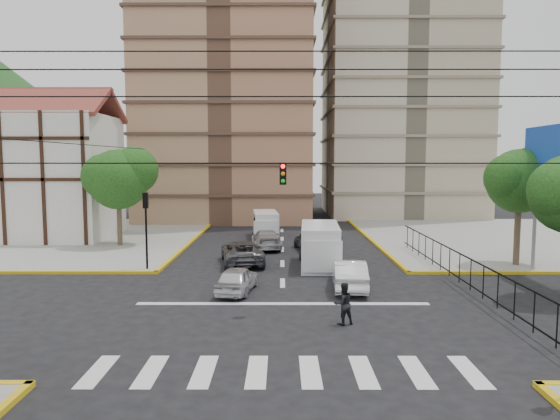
{
  "coord_description": "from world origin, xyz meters",
  "views": [
    {
      "loc": [
        -0.07,
        -20.45,
        6.28
      ],
      "look_at": [
        -0.13,
        3.17,
        4.0
      ],
      "focal_mm": 32.0,
      "sensor_mm": 36.0,
      "label": 1
    }
  ],
  "objects_px": {
    "van_left_lane": "(265,225)",
    "car_white_front_right": "(349,274)",
    "pedestrian_crosswalk": "(343,304)",
    "traffic_light_nw": "(146,218)",
    "van_right_lane": "(320,247)",
    "car_silver_front_left": "(237,279)"
  },
  "relations": [
    {
      "from": "traffic_light_nw",
      "to": "van_left_lane",
      "type": "distance_m",
      "value": 14.31
    },
    {
      "from": "traffic_light_nw",
      "to": "car_silver_front_left",
      "type": "bearing_deg",
      "value": -39.5
    },
    {
      "from": "traffic_light_nw",
      "to": "car_silver_front_left",
      "type": "relative_size",
      "value": 1.17
    },
    {
      "from": "van_left_lane",
      "to": "car_white_front_right",
      "type": "xyz_separation_m",
      "value": [
        4.68,
        -16.56,
        -0.32
      ]
    },
    {
      "from": "van_right_lane",
      "to": "van_left_lane",
      "type": "xyz_separation_m",
      "value": [
        -3.64,
        11.4,
        -0.18
      ]
    },
    {
      "from": "car_white_front_right",
      "to": "pedestrian_crosswalk",
      "type": "height_order",
      "value": "pedestrian_crosswalk"
    },
    {
      "from": "traffic_light_nw",
      "to": "car_white_front_right",
      "type": "xyz_separation_m",
      "value": [
        11.11,
        -3.94,
        -2.38
      ]
    },
    {
      "from": "pedestrian_crosswalk",
      "to": "car_white_front_right",
      "type": "bearing_deg",
      "value": -119.66
    },
    {
      "from": "traffic_light_nw",
      "to": "van_right_lane",
      "type": "xyz_separation_m",
      "value": [
        10.07,
        1.22,
        -1.89
      ]
    },
    {
      "from": "car_white_front_right",
      "to": "pedestrian_crosswalk",
      "type": "xyz_separation_m",
      "value": [
        -0.98,
        -5.47,
        0.08
      ]
    },
    {
      "from": "van_right_lane",
      "to": "pedestrian_crosswalk",
      "type": "distance_m",
      "value": 10.64
    },
    {
      "from": "van_right_lane",
      "to": "car_white_front_right",
      "type": "bearing_deg",
      "value": -75.6
    },
    {
      "from": "van_left_lane",
      "to": "pedestrian_crosswalk",
      "type": "bearing_deg",
      "value": -85.67
    },
    {
      "from": "traffic_light_nw",
      "to": "car_white_front_right",
      "type": "distance_m",
      "value": 12.02
    },
    {
      "from": "van_left_lane",
      "to": "car_white_front_right",
      "type": "height_order",
      "value": "van_left_lane"
    },
    {
      "from": "van_left_lane",
      "to": "car_silver_front_left",
      "type": "xyz_separation_m",
      "value": [
        -0.82,
        -17.24,
        -0.41
      ]
    },
    {
      "from": "van_right_lane",
      "to": "car_white_front_right",
      "type": "height_order",
      "value": "van_right_lane"
    },
    {
      "from": "car_white_front_right",
      "to": "traffic_light_nw",
      "type": "bearing_deg",
      "value": -15.86
    },
    {
      "from": "car_white_front_right",
      "to": "van_left_lane",
      "type": "bearing_deg",
      "value": -70.55
    },
    {
      "from": "car_silver_front_left",
      "to": "pedestrian_crosswalk",
      "type": "xyz_separation_m",
      "value": [
        4.53,
        -4.79,
        0.18
      ]
    },
    {
      "from": "traffic_light_nw",
      "to": "car_white_front_right",
      "type": "height_order",
      "value": "traffic_light_nw"
    },
    {
      "from": "van_right_lane",
      "to": "van_left_lane",
      "type": "distance_m",
      "value": 11.97
    }
  ]
}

